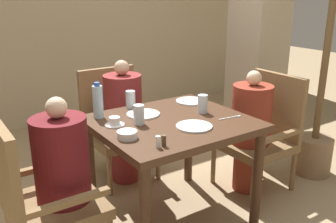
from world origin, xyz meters
TOP-DOWN VIEW (x-y plane):
  - ground_plane at (0.00, 0.00)m, footprint 16.00×16.00m
  - wall_back at (0.00, 2.60)m, footprint 8.00×0.06m
  - pillar_stone at (1.49, 0.63)m, footprint 0.44×0.44m
  - dining_table at (0.00, 0.00)m, footprint 1.03×0.92m
  - chair_left_side at (-0.93, 0.00)m, footprint 0.54×0.53m
  - diner_in_left_chair at (-0.78, 0.00)m, footprint 0.32×0.32m
  - chair_far_side at (0.00, 0.88)m, footprint 0.53×0.54m
  - diner_in_far_chair at (-0.00, 0.72)m, footprint 0.32×0.32m
  - chair_right_side at (0.93, 0.00)m, footprint 0.54×0.53m
  - diner_in_right_chair at (0.78, 0.00)m, footprint 0.32×0.32m
  - potted_palm at (1.48, -0.12)m, footprint 0.69×0.66m
  - plate_main_left at (0.04, -0.19)m, footprint 0.24×0.24m
  - plate_main_right at (0.37, 0.28)m, footprint 0.24×0.24m
  - plate_dessert_center at (-0.10, 0.21)m, footprint 0.24×0.24m
  - teacup_with_saucer at (-0.37, 0.12)m, footprint 0.13×0.13m
  - bowl_small at (-0.41, -0.12)m, footprint 0.12×0.12m
  - water_bottle at (-0.39, 0.33)m, footprint 0.07×0.07m
  - glass_tall_near at (-0.10, 0.40)m, footprint 0.07×0.07m
  - glass_tall_mid at (0.28, 0.01)m, footprint 0.07×0.07m
  - glass_tall_far at (-0.22, 0.06)m, footprint 0.07×0.07m
  - salt_shaker at (-0.33, -0.34)m, footprint 0.03×0.03m
  - pepper_shaker at (-0.29, -0.34)m, footprint 0.03×0.03m
  - fork_beside_plate at (0.38, -0.19)m, footprint 0.18×0.04m

SIDE VIEW (x-z plane):
  - ground_plane at x=0.00m, z-range 0.00..0.00m
  - chair_left_side at x=-0.93m, z-range 0.01..0.98m
  - chair_far_side at x=0.00m, z-range 0.01..0.98m
  - chair_right_side at x=0.93m, z-range 0.01..0.98m
  - diner_in_right_chair at x=0.78m, z-range 0.01..1.04m
  - diner_in_left_chair at x=-0.78m, z-range 0.01..1.07m
  - diner_in_far_chair at x=0.00m, z-range 0.01..1.09m
  - dining_table at x=0.00m, z-range 0.27..1.04m
  - fork_beside_plate at x=0.38m, z-range 0.77..0.77m
  - plate_main_left at x=0.04m, z-range 0.77..0.78m
  - plate_main_right at x=0.37m, z-range 0.77..0.78m
  - plate_dessert_center at x=-0.10m, z-range 0.77..0.78m
  - bowl_small at x=-0.41m, z-range 0.77..0.81m
  - teacup_with_saucer at x=-0.37m, z-range 0.76..0.82m
  - pepper_shaker at x=-0.29m, z-range 0.77..0.83m
  - salt_shaker at x=-0.33m, z-range 0.77..0.84m
  - glass_tall_near at x=-0.10m, z-range 0.77..0.90m
  - glass_tall_mid at x=0.28m, z-range 0.77..0.90m
  - glass_tall_far at x=-0.22m, z-range 0.77..0.90m
  - water_bottle at x=-0.39m, z-range 0.76..1.01m
  - potted_palm at x=1.48m, z-range -0.20..2.01m
  - pillar_stone at x=1.49m, z-range 0.00..2.70m
  - wall_back at x=0.00m, z-range 0.00..2.80m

